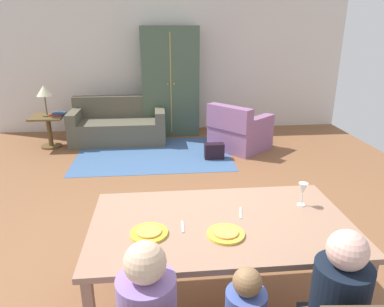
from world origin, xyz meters
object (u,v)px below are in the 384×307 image
(handbag, at_px, (214,151))
(plate_near_child, at_px, (226,234))
(couch, at_px, (119,125))
(plate_near_man, at_px, (149,233))
(dining_table, at_px, (221,229))
(side_table, at_px, (49,127))
(armchair, at_px, (239,132))
(armoire, at_px, (170,82))
(wine_glass, at_px, (303,190))
(book_lower, at_px, (56,115))
(table_lamp, at_px, (44,92))
(book_upper, at_px, (59,113))

(handbag, bearing_deg, plate_near_child, -97.98)
(couch, bearing_deg, plate_near_man, -81.71)
(dining_table, xyz_separation_m, side_table, (-2.38, 4.19, -0.32))
(couch, height_order, armchair, same)
(side_table, distance_m, handbag, 3.02)
(couch, xyz_separation_m, handbag, (1.66, -1.16, -0.17))
(armoire, relative_size, handbag, 6.56)
(plate_near_man, height_order, wine_glass, wine_glass)
(dining_table, distance_m, book_lower, 4.77)
(plate_near_child, xyz_separation_m, wine_glass, (0.66, 0.36, 0.12))
(plate_near_man, relative_size, book_lower, 1.14)
(table_lamp, bearing_deg, plate_near_man, -66.45)
(plate_near_man, height_order, table_lamp, table_lamp)
(armoire, distance_m, book_lower, 2.23)
(armchair, relative_size, book_lower, 5.48)
(dining_table, height_order, plate_near_man, plate_near_man)
(plate_near_man, distance_m, side_table, 4.72)
(book_lower, bearing_deg, armoire, 18.06)
(armchair, xyz_separation_m, table_lamp, (-3.38, 0.44, 0.69))
(plate_near_child, distance_m, armoire, 5.08)
(dining_table, distance_m, table_lamp, 4.83)
(handbag, bearing_deg, armchair, 42.38)
(plate_near_man, relative_size, book_upper, 1.14)
(wine_glass, relative_size, book_lower, 0.85)
(armchair, bearing_deg, wine_glass, -95.31)
(armoire, relative_size, table_lamp, 3.89)
(plate_near_man, distance_m, table_lamp, 4.71)
(plate_near_man, xyz_separation_m, side_table, (-1.88, 4.31, -0.39))
(wine_glass, bearing_deg, couch, 113.28)
(side_table, xyz_separation_m, book_lower, (0.15, 0.03, 0.22))
(armchair, distance_m, side_table, 3.41)
(wine_glass, relative_size, handbag, 0.58)
(plate_near_man, bearing_deg, book_upper, 111.14)
(side_table, height_order, book_lower, book_lower)
(armchair, xyz_separation_m, book_lower, (-3.23, 0.47, 0.28))
(plate_near_man, xyz_separation_m, plate_near_child, (0.51, -0.06, 0.00))
(plate_near_man, bearing_deg, dining_table, 13.32)
(armoire, bearing_deg, book_upper, -161.50)
(plate_near_child, height_order, wine_glass, wine_glass)
(book_lower, xyz_separation_m, handbag, (2.72, -0.93, -0.46))
(couch, xyz_separation_m, armchair, (2.17, -0.69, 0.02))
(couch, distance_m, book_upper, 1.09)
(dining_table, bearing_deg, couch, 104.76)
(dining_table, relative_size, book_upper, 8.38)
(side_table, bearing_deg, couch, 12.02)
(plate_near_man, xyz_separation_m, couch, (-0.67, 4.57, -0.47))
(armchair, bearing_deg, book_upper, 171.70)
(plate_near_child, height_order, side_table, plate_near_child)
(plate_near_child, bearing_deg, book_lower, 116.92)
(plate_near_child, height_order, table_lamp, table_lamp)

